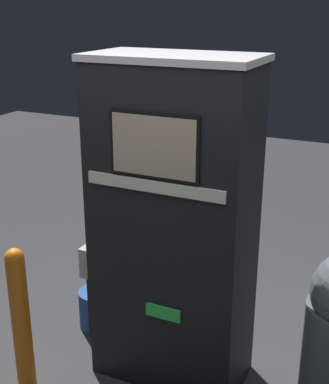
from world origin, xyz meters
TOP-DOWN VIEW (x-y plane):
  - gas_pump at (-0.00, 0.25)m, footprint 1.06×0.54m
  - safety_bollard at (-0.77, -0.32)m, footprint 0.12×0.12m
  - squeegee_bucket at (-0.73, 0.48)m, footprint 0.30×0.30m

SIDE VIEW (x-z plane):
  - squeegee_bucket at x=-0.73m, z-range -0.18..0.49m
  - safety_bollard at x=-0.77m, z-range 0.02..1.02m
  - gas_pump at x=0.00m, z-range 0.00..2.09m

